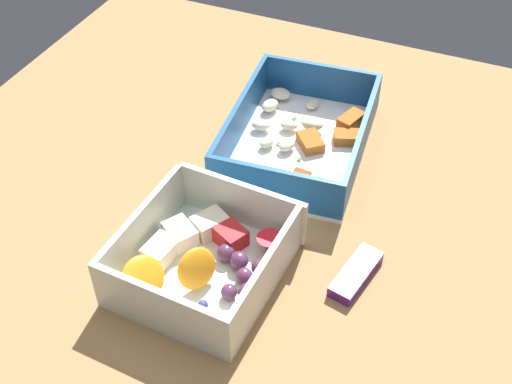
% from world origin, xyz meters
% --- Properties ---
extents(table_surface, '(0.80, 0.80, 0.02)m').
position_xyz_m(table_surface, '(0.00, 0.00, 0.01)').
color(table_surface, '#9E7547').
rests_on(table_surface, ground).
extents(pasta_container, '(0.23, 0.17, 0.05)m').
position_xyz_m(pasta_container, '(-0.12, 0.01, 0.04)').
color(pasta_container, white).
rests_on(pasta_container, table_surface).
extents(fruit_bowl, '(0.16, 0.15, 0.06)m').
position_xyz_m(fruit_bowl, '(0.09, -0.01, 0.04)').
color(fruit_bowl, silver).
rests_on(fruit_bowl, table_surface).
extents(candy_bar, '(0.07, 0.04, 0.01)m').
position_xyz_m(candy_bar, '(0.04, 0.13, 0.03)').
color(candy_bar, '#51197A').
rests_on(candy_bar, table_surface).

